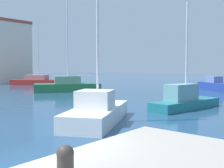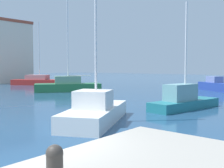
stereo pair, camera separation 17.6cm
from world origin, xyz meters
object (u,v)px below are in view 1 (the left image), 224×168
mooring_bollard (65,163)px  motorboat_blue_near_pier (216,86)px  sailboat_green_mid_harbor (68,85)px  sailboat_white_far_right (97,111)px  sailboat_teal_center_channel (184,100)px  sailboat_red_distant_north (38,81)px

mooring_bollard → motorboat_blue_near_pier: size_ratio=0.11×
sailboat_green_mid_harbor → motorboat_blue_near_pier: size_ratio=2.02×
sailboat_green_mid_harbor → sailboat_white_far_right: sailboat_green_mid_harbor is taller
sailboat_green_mid_harbor → sailboat_teal_center_channel: bearing=-102.7°
mooring_bollard → sailboat_red_distant_north: sailboat_red_distant_north is taller
sailboat_teal_center_channel → sailboat_red_distant_north: sailboat_red_distant_north is taller
sailboat_white_far_right → sailboat_teal_center_channel: (6.89, -1.43, 0.02)m
sailboat_white_far_right → mooring_bollard: bearing=-139.5°
sailboat_red_distant_north → sailboat_green_mid_harbor: bearing=-110.5°
sailboat_green_mid_harbor → sailboat_red_distant_north: size_ratio=1.08×
mooring_bollard → sailboat_red_distant_north: 39.98m
mooring_bollard → sailboat_green_mid_harbor: size_ratio=0.05×
sailboat_green_mid_harbor → mooring_bollard: bearing=-130.7°
motorboat_blue_near_pier → sailboat_white_far_right: bearing=-175.3°
mooring_bollard → sailboat_teal_center_channel: (14.23, 4.85, -0.81)m
sailboat_green_mid_harbor → sailboat_white_far_right: size_ratio=1.13×
sailboat_red_distant_north → sailboat_white_far_right: bearing=-119.3°
motorboat_blue_near_pier → mooring_bollard: bearing=-164.8°
sailboat_green_mid_harbor → sailboat_teal_center_channel: size_ratio=1.50×
sailboat_white_far_right → motorboat_blue_near_pier: bearing=4.7°
mooring_bollard → sailboat_green_mid_harbor: sailboat_green_mid_harbor is taller
sailboat_green_mid_harbor → sailboat_red_distant_north: sailboat_green_mid_harbor is taller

